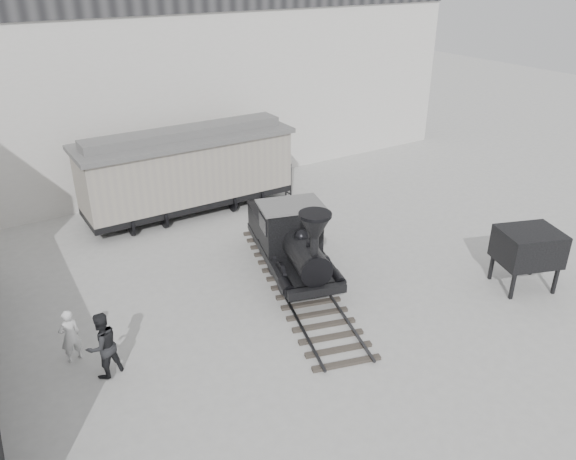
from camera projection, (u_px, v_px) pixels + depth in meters
ground at (339, 348)px, 16.15m from camera, size 90.00×90.00×0.00m
north_wall at (142, 72)px, 25.14m from camera, size 34.00×2.51×11.00m
locomotive at (293, 245)px, 19.36m from camera, size 4.45×9.42×3.26m
boxcar at (187, 169)px, 24.09m from camera, size 9.23×2.91×3.78m
visitor_a at (70, 336)px, 15.34m from camera, size 0.66×0.51×1.62m
visitor_b at (103, 345)px, 14.74m from camera, size 1.10×0.97×1.90m
coal_hopper at (527, 251)px, 18.64m from camera, size 2.34×2.13×2.09m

